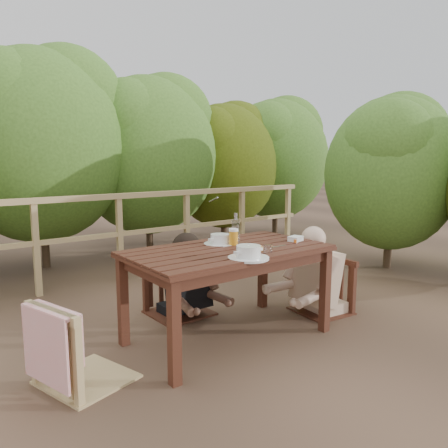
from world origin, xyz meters
TOP-DOWN VIEW (x-y plane):
  - ground at (0.00, 0.00)m, footprint 60.00×60.00m
  - table at (0.00, 0.00)m, footprint 1.53×0.86m
  - chair_left at (-1.12, 0.01)m, footprint 0.63×0.63m
  - chair_far at (-0.02, 0.69)m, footprint 0.53×0.53m
  - chair_right at (1.04, -0.06)m, footprint 0.51×0.51m
  - woman at (-0.02, 0.71)m, footprint 0.48×0.59m
  - diner_right at (1.07, -0.06)m, footprint 0.71×0.60m
  - railing at (0.00, 2.00)m, footprint 5.60×0.10m
  - hedge_row at (0.40, 3.20)m, footprint 6.60×1.60m
  - soup_near at (-0.08, -0.33)m, footprint 0.29×0.29m
  - soup_far at (0.07, 0.19)m, footprint 0.27×0.27m
  - bread_roll at (0.09, -0.23)m, footprint 0.11×0.08m
  - beer_glass at (0.11, 0.08)m, footprint 0.07×0.07m
  - bottle at (0.16, 0.10)m, footprint 0.06×0.06m
  - tumbler at (0.12, -0.32)m, footprint 0.07×0.07m
  - butter_tub at (0.62, -0.12)m, footprint 0.15×0.12m

SIDE VIEW (x-z plane):
  - ground at x=0.00m, z-range 0.00..0.00m
  - table at x=0.00m, z-range 0.00..0.71m
  - chair_right at x=1.04m, z-range 0.00..0.93m
  - railing at x=0.00m, z-range 0.00..1.01m
  - chair_left at x=-1.12m, z-range 0.00..1.02m
  - chair_far at x=-0.02m, z-range 0.00..1.03m
  - woman at x=-0.02m, z-range 0.00..1.16m
  - diner_right at x=1.07m, z-range 0.00..1.32m
  - butter_tub at x=0.62m, z-range 0.71..0.76m
  - bread_roll at x=0.09m, z-range 0.71..0.77m
  - tumbler at x=0.12m, z-range 0.71..0.78m
  - soup_far at x=0.07m, z-range 0.71..0.79m
  - soup_near at x=-0.08m, z-range 0.71..0.80m
  - beer_glass at x=0.11m, z-range 0.71..0.85m
  - bottle at x=0.16m, z-range 0.71..0.97m
  - hedge_row at x=0.40m, z-range 0.00..3.80m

